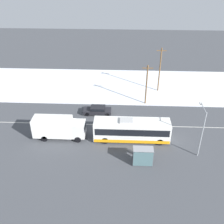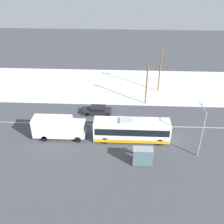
% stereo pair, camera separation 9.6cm
% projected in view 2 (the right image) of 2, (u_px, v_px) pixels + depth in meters
% --- Properties ---
extents(ground_plane, '(120.00, 120.00, 0.00)m').
position_uv_depth(ground_plane, '(119.00, 125.00, 40.64)').
color(ground_plane, '#424449').
extents(snow_lot, '(80.00, 15.77, 0.12)m').
position_uv_depth(snow_lot, '(120.00, 85.00, 52.76)').
color(snow_lot, silver).
rests_on(snow_lot, ground_plane).
extents(lane_marking_center, '(60.00, 0.12, 0.00)m').
position_uv_depth(lane_marking_center, '(119.00, 125.00, 40.64)').
color(lane_marking_center, silver).
rests_on(lane_marking_center, ground_plane).
extents(city_bus, '(10.62, 2.57, 3.28)m').
position_uv_depth(city_bus, '(132.00, 130.00, 36.74)').
color(city_bus, white).
rests_on(city_bus, ground_plane).
extents(box_truck, '(7.34, 2.30, 3.22)m').
position_uv_depth(box_truck, '(58.00, 127.00, 37.08)').
color(box_truck, silver).
rests_on(box_truck, ground_plane).
extents(sedan_car, '(4.56, 1.80, 1.34)m').
position_uv_depth(sedan_car, '(98.00, 110.00, 43.17)').
color(sedan_car, black).
rests_on(sedan_car, ground_plane).
extents(pedestrian_at_stop, '(0.66, 0.29, 1.84)m').
position_uv_depth(pedestrian_at_stop, '(141.00, 151.00, 33.58)').
color(pedestrian_at_stop, '#23232D').
rests_on(pedestrian_at_stop, ground_plane).
extents(bus_shelter, '(2.52, 1.20, 2.40)m').
position_uv_depth(bus_shelter, '(143.00, 155.00, 32.12)').
color(bus_shelter, gray).
rests_on(bus_shelter, ground_plane).
extents(streetlamp, '(0.36, 2.94, 6.64)m').
position_uv_depth(streetlamp, '(202.00, 126.00, 32.84)').
color(streetlamp, '#9EA3A8').
rests_on(streetlamp, ground_plane).
extents(utility_pole_roadside, '(1.80, 0.24, 7.23)m').
position_uv_depth(utility_pole_roadside, '(147.00, 84.00, 44.45)').
color(utility_pole_roadside, brown).
rests_on(utility_pole_roadside, ground_plane).
extents(utility_pole_snowlot, '(1.80, 0.24, 8.51)m').
position_uv_depth(utility_pole_snowlot, '(160.00, 69.00, 48.45)').
color(utility_pole_snowlot, brown).
rests_on(utility_pole_snowlot, ground_plane).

